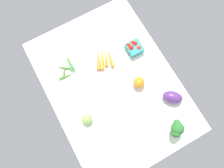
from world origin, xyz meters
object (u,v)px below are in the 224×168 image
carrot_bunch (103,57)px  okra_pile (69,69)px  broccoli_head (177,129)px  heirloom_tomato_orange (139,83)px  berry_basket (134,48)px  heirloom_tomato_green (87,119)px  eggplant (173,97)px

carrot_bunch → okra_pile: size_ratio=1.14×
broccoli_head → okra_pile: bearing=30.6°
heirloom_tomato_orange → berry_basket: 23.09cm
heirloom_tomato_orange → berry_basket: bearing=-23.5°
berry_basket → broccoli_head: (-54.82, 5.39, 4.24)cm
heirloom_tomato_green → heirloom_tomato_orange: bearing=-83.8°
heirloom_tomato_green → broccoli_head: broccoli_head is taller
heirloom_tomato_orange → eggplant: size_ratio=0.60×
broccoli_head → eggplant: (16.25, -9.07, -3.65)cm
carrot_bunch → broccoli_head: size_ratio=1.52×
berry_basket → heirloom_tomato_orange: bearing=156.5°
carrot_bunch → berry_basket: size_ratio=1.89×
heirloom_tomato_green → eggplant: bearing=-104.8°
eggplant → okra_pile: bearing=-0.6°
broccoli_head → okra_pile: (62.90, 37.17, -6.38)cm
heirloom_tomato_orange → okra_pile: (29.24, 33.34, -2.66)cm
eggplant → heirloom_tomato_green: bearing=29.9°
eggplant → berry_basket: bearing=-39.9°
berry_basket → broccoli_head: broccoli_head is taller
heirloom_tomato_orange → heirloom_tomato_green: size_ratio=1.14×
heirloom_tomato_orange → berry_basket: size_ratio=0.77×
heirloom_tomato_green → berry_basket: bearing=-61.6°
broccoli_head → okra_pile: 73.34cm
broccoli_head → eggplant: size_ratio=0.97×
carrot_bunch → broccoli_head: broccoli_head is taller
okra_pile → carrot_bunch: bearing=-99.1°
carrot_bunch → heirloom_tomato_green: size_ratio=2.80×
okra_pile → broccoli_head: bearing=-149.4°
carrot_bunch → heirloom_tomato_orange: bearing=-157.4°
heirloom_tomato_green → broccoli_head: bearing=-125.6°
berry_basket → eggplant: size_ratio=0.78×
heirloom_tomato_green → okra_pile: bearing=-7.1°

